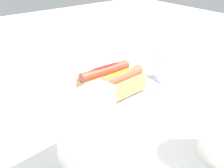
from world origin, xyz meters
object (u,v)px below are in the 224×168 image
serving_bowl (112,96)px  napkin_box (87,128)px  hotdog_back (119,85)px  hotdog_front (105,78)px  water_glass (167,67)px

serving_bowl → napkin_box: size_ratio=1.83×
napkin_box → hotdog_back: bearing=-153.3°
serving_bowl → hotdog_front: (0.00, -0.03, 0.04)m
serving_bowl → water_glass: size_ratio=3.04×
hotdog_front → water_glass: (-0.22, 0.02, -0.02)m
napkin_box → hotdog_front: bearing=-143.0°
water_glass → napkin_box: (0.41, 0.17, 0.03)m
serving_bowl → hotdog_back: size_ratio=1.77×
hotdog_front → napkin_box: size_ratio=1.01×
hotdog_back → napkin_box: bearing=35.1°
hotdog_front → water_glass: hotdog_front is taller
hotdog_back → water_glass: size_ratio=1.72×
napkin_box → water_glass: bearing=-165.7°
hotdog_front → napkin_box: napkin_box is taller
water_glass → napkin_box: napkin_box is taller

